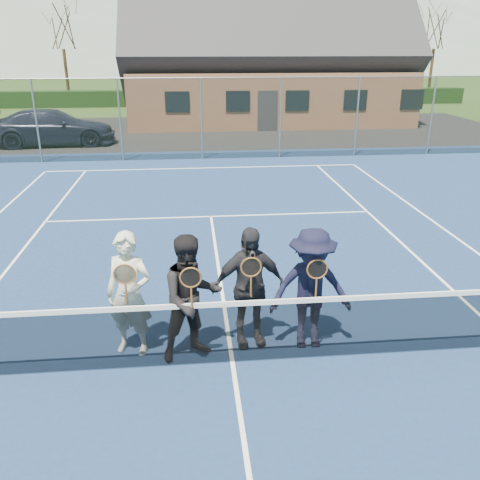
{
  "coord_description": "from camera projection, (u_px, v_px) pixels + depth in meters",
  "views": [
    {
      "loc": [
        -0.49,
        -5.93,
        4.13
      ],
      "look_at": [
        0.26,
        1.5,
        1.25
      ],
      "focal_mm": 38.0,
      "sensor_mm": 36.0,
      "label": 1
    }
  ],
  "objects": [
    {
      "name": "ground",
      "position": [
        199.0,
        132.0,
        25.6
      ],
      "size": [
        220.0,
        220.0,
        0.0
      ],
      "primitive_type": "plane",
      "color": "#304D1B",
      "rests_on": "ground"
    },
    {
      "name": "hill_centre",
      "position": [
        296.0,
        5.0,
        93.13
      ],
      "size": [
        120.0,
        120.0,
        22.0
      ],
      "primitive_type": "cone",
      "color": "slate",
      "rests_on": "ground"
    },
    {
      "name": "tree_d",
      "position": [
        358.0,
        20.0,
        36.7
      ],
      "size": [
        3.2,
        3.2,
        7.77
      ],
      "color": "#331D12",
      "rests_on": "ground"
    },
    {
      "name": "tree_c",
      "position": [
        220.0,
        19.0,
        35.77
      ],
      "size": [
        3.2,
        3.2,
        7.77
      ],
      "color": "#3B2315",
      "rests_on": "ground"
    },
    {
      "name": "perimeter_fence",
      "position": [
        201.0,
        119.0,
        19.02
      ],
      "size": [
        30.07,
        0.07,
        3.02
      ],
      "color": "slate",
      "rests_on": "ground"
    },
    {
      "name": "hill_east",
      "position": [
        474.0,
        29.0,
        97.82
      ],
      "size": [
        90.0,
        90.0,
        14.0
      ],
      "primitive_type": "cone",
      "color": "slate",
      "rests_on": "ground"
    },
    {
      "name": "player_a",
      "position": [
        129.0,
        294.0,
        6.97
      ],
      "size": [
        0.76,
        0.61,
        1.8
      ],
      "color": "silver",
      "rests_on": "court_surface"
    },
    {
      "name": "player_b",
      "position": [
        192.0,
        298.0,
        6.88
      ],
      "size": [
        1.05,
        0.94,
        1.8
      ],
      "color": "black",
      "rests_on": "court_surface"
    },
    {
      "name": "hill_west",
      "position": [
        45.0,
        15.0,
        89.68
      ],
      "size": [
        110.0,
        110.0,
        18.0
      ],
      "primitive_type": "cone",
      "color": "slate",
      "rests_on": "ground"
    },
    {
      "name": "tennis_net",
      "position": [
        232.0,
        330.0,
        6.84
      ],
      "size": [
        11.68,
        0.08,
        1.1
      ],
      "color": "slate",
      "rests_on": "ground"
    },
    {
      "name": "hedge_row",
      "position": [
        194.0,
        98.0,
        36.55
      ],
      "size": [
        40.0,
        1.2,
        1.1
      ],
      "primitive_type": "cube",
      "color": "black",
      "rests_on": "ground"
    },
    {
      "name": "tree_b",
      "position": [
        60.0,
        19.0,
        34.75
      ],
      "size": [
        3.2,
        3.2,
        7.77
      ],
      "color": "#372414",
      "rests_on": "ground"
    },
    {
      "name": "court_surface",
      "position": [
        232.0,
        363.0,
        7.03
      ],
      "size": [
        30.0,
        30.0,
        0.02
      ],
      "primitive_type": "cube",
      "color": "navy",
      "rests_on": "ground"
    },
    {
      "name": "player_d",
      "position": [
        311.0,
        289.0,
        7.12
      ],
      "size": [
        1.18,
        0.71,
        1.8
      ],
      "color": "black",
      "rests_on": "court_surface"
    },
    {
      "name": "clubhouse",
      "position": [
        267.0,
        47.0,
        28.25
      ],
      "size": [
        15.6,
        8.2,
        7.7
      ],
      "color": "#9E6B4C",
      "rests_on": "ground"
    },
    {
      "name": "tarmac_carpark",
      "position": [
        118.0,
        133.0,
        25.23
      ],
      "size": [
        40.0,
        12.0,
        0.01
      ],
      "primitive_type": "cube",
      "color": "black",
      "rests_on": "ground"
    },
    {
      "name": "player_c",
      "position": [
        249.0,
        287.0,
        7.18
      ],
      "size": [
        1.11,
        0.6,
        1.8
      ],
      "color": "#232227",
      "rests_on": "court_surface"
    },
    {
      "name": "tree_e",
      "position": [
        437.0,
        20.0,
        37.26
      ],
      "size": [
        3.2,
        3.2,
        7.77
      ],
      "color": "#332112",
      "rests_on": "ground"
    },
    {
      "name": "court_markings",
      "position": [
        232.0,
        362.0,
        7.03
      ],
      "size": [
        11.03,
        23.83,
        0.01
      ],
      "color": "white",
      "rests_on": "court_surface"
    },
    {
      "name": "car_c",
      "position": [
        53.0,
        127.0,
        22.08
      ],
      "size": [
        5.4,
        2.49,
        1.53
      ],
      "primitive_type": "imported",
      "rotation": [
        0.0,
        0.0,
        1.64
      ],
      "color": "#181C31",
      "rests_on": "ground"
    }
  ]
}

